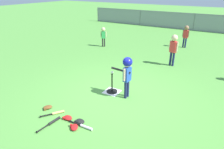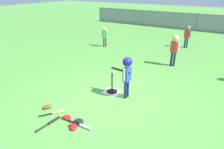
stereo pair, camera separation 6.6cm
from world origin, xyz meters
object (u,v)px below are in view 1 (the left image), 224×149
batting_tee (112,89)px  fielder_deep_center (103,34)px  fielder_near_right (174,46)px  spare_bat_black (52,122)px  spare_bat_wood (56,113)px  glove_by_plate (68,118)px  spare_bat_silver (84,126)px  glove_tossed_aside (48,107)px  glove_near_bats (80,121)px  baseball_on_tee (112,72)px  batter_child (127,69)px  glove_outfield_drop (74,127)px  fielder_near_left (186,34)px

batting_tee → fielder_deep_center: bearing=126.1°
fielder_near_right → spare_bat_black: (-1.29, -4.94, -0.74)m
spare_bat_wood → fielder_near_right: bearing=72.3°
spare_bat_black → glove_by_plate: size_ratio=2.62×
spare_bat_silver → glove_by_plate: glove_by_plate is taller
fielder_deep_center → glove_tossed_aside: bearing=-71.0°
spare_bat_silver → glove_tossed_aside: glove_tossed_aside is taller
batting_tee → spare_bat_silver: 1.71m
batting_tee → fielder_deep_center: fielder_deep_center is taller
batting_tee → fielder_deep_center: 4.79m
glove_tossed_aside → spare_bat_wood: bearing=-10.7°
fielder_near_right → glove_near_bats: 4.72m
batting_tee → spare_bat_black: (-0.40, -1.94, -0.06)m
baseball_on_tee → fielder_deep_center: bearing=126.1°
batter_child → glove_tossed_aside: size_ratio=4.29×
glove_near_bats → glove_outfield_drop: same height
baseball_on_tee → spare_bat_black: size_ratio=0.12×
glove_outfield_drop → glove_near_bats: bearing=95.5°
fielder_near_right → fielder_near_left: size_ratio=1.11×
baseball_on_tee → spare_bat_silver: baseball_on_tee is taller
baseball_on_tee → spare_bat_black: baseball_on_tee is taller
spare_bat_wood → glove_by_plate: glove_by_plate is taller
fielder_deep_center → spare_bat_silver: 6.37m
spare_bat_wood → spare_bat_black: same height
batting_tee → fielder_deep_center: size_ratio=0.60×
batting_tee → spare_bat_black: size_ratio=0.92×
glove_near_bats → fielder_near_left: bearing=85.2°
spare_bat_wood → batter_child: bearing=55.8°
fielder_near_right → spare_bat_wood: bearing=-107.7°
batter_child → fielder_deep_center: size_ratio=1.20×
fielder_near_right → glove_near_bats: fielder_near_right is taller
baseball_on_tee → glove_by_plate: bearing=-97.2°
batter_child → fielder_near_right: bearing=82.6°
fielder_near_left → spare_bat_black: bearing=-98.4°
spare_bat_wood → glove_outfield_drop: bearing=-13.8°
fielder_deep_center → spare_bat_silver: bearing=-60.7°
batter_child → spare_bat_black: 2.24m
baseball_on_tee → spare_bat_black: bearing=-101.6°
glove_by_plate → glove_near_bats: 0.33m
batter_child → fielder_deep_center: batter_child is taller
spare_bat_black → glove_by_plate: 0.35m
batter_child → spare_bat_black: bearing=-115.3°
spare_bat_wood → glove_outfield_drop: glove_outfield_drop is taller
fielder_deep_center → spare_bat_black: 6.30m
batter_child → glove_outfield_drop: (-0.35, -1.77, -0.79)m
batter_child → fielder_deep_center: (-3.30, 3.90, -0.20)m
spare_bat_wood → glove_tossed_aside: size_ratio=1.81×
spare_bat_black → batting_tee: bearing=78.4°
batter_child → glove_near_bats: 1.78m
baseball_on_tee → glove_outfield_drop: 1.92m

